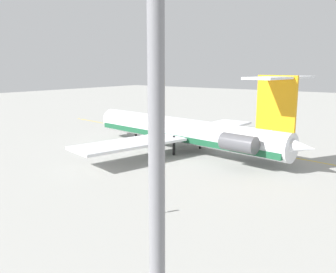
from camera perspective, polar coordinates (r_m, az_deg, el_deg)
ground at (r=67.23m, az=6.42°, el=-1.29°), size 322.90×322.90×0.00m
main_jetliner at (r=60.72m, az=3.10°, el=0.88°), size 45.00×39.87×13.12m
ground_crew_near_nose at (r=35.79m, az=-1.47°, el=-10.59°), size 0.26×0.41×1.64m
ground_crew_near_tail at (r=91.10m, az=-1.11°, el=2.73°), size 0.43×0.29×1.82m
taxiway_centreline at (r=69.54m, az=6.29°, el=-0.88°), size 91.48×12.99×0.01m
light_mast at (r=14.44m, az=-1.91°, el=11.48°), size 4.00×0.70×26.19m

